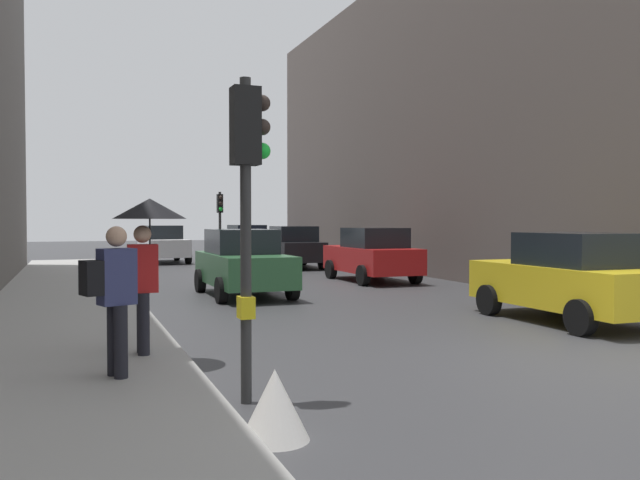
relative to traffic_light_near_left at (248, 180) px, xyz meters
The scene contains 14 objects.
ground_plane 5.40m from the traffic_light_near_left, ahead, with size 120.00×120.00×0.00m, color #38383A.
sidewalk_kerb 6.83m from the traffic_light_near_left, 107.61° to the left, with size 3.23×40.00×0.16m, color #A8A5A0.
building_facade_right 22.76m from the traffic_light_near_left, 44.88° to the left, with size 12.00×27.29×11.63m, color #5B514C.
traffic_light_near_left is the anchor object (origin of this frame).
traffic_light_far_median 22.90m from the traffic_light_near_left, 78.71° to the left, with size 0.24×0.43×3.29m.
car_red_sedan 14.70m from the traffic_light_near_left, 59.51° to the left, with size 2.04×4.21×1.76m.
car_green_estate 10.45m from the traffic_light_near_left, 76.30° to the left, with size 2.04×4.21×1.76m.
car_dark_suv 20.63m from the traffic_light_near_left, 70.38° to the left, with size 2.15×4.27×1.76m.
car_yellow_taxi 8.19m from the traffic_light_near_left, 24.33° to the left, with size 2.05×4.21×1.76m.
car_blue_van 28.62m from the traffic_light_near_left, 75.83° to the left, with size 2.23×4.31×1.76m.
car_white_compact 25.06m from the traffic_light_near_left, 84.83° to the left, with size 2.18×4.28×1.76m.
pedestrian_with_umbrella 2.54m from the traffic_light_near_left, 109.29° to the left, with size 1.00×1.00×2.14m.
pedestrian_with_grey_backpack 2.14m from the traffic_light_near_left, 141.93° to the left, with size 0.66×0.45×1.77m.
warning_sign_triangle 2.47m from the traffic_light_near_left, 93.69° to the right, with size 0.64×0.64×0.65m, color silver.
Camera 1 is at (-6.60, -7.07, 2.00)m, focal length 36.95 mm.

